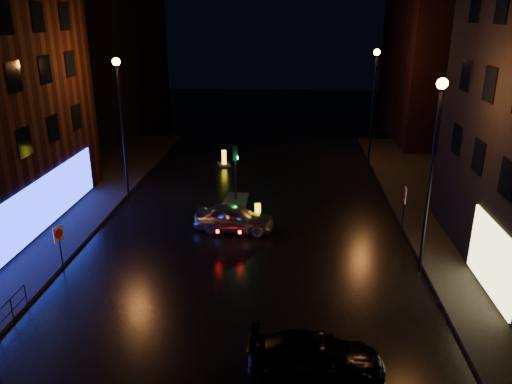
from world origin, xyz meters
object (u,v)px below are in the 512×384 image
bollard_near (258,219)px  traffic_signal (236,193)px  dark_sedan (317,356)px  bollard_far (224,162)px  road_sign_left (59,238)px  road_sign_right (405,199)px  silver_hatchback (234,217)px

bollard_near → traffic_signal: bearing=104.5°
dark_sedan → bollard_near: 12.01m
traffic_signal → bollard_far: size_ratio=2.27×
road_sign_left → dark_sedan: bearing=-5.3°
bollard_near → road_sign_left: size_ratio=0.68×
road_sign_right → bollard_far: bearing=-39.0°
traffic_signal → road_sign_right: bearing=-22.3°
road_sign_left → road_sign_right: bearing=41.9°
road_sign_left → road_sign_right: 16.66m
road_sign_left → bollard_near: bearing=58.4°
dark_sedan → road_sign_right: road_sign_right is taller
bollard_near → dark_sedan: bearing=-88.2°
traffic_signal → dark_sedan: traffic_signal is taller
bollard_far → road_sign_left: size_ratio=0.72×
dark_sedan → road_sign_left: road_sign_left is taller
traffic_signal → dark_sedan: (4.17, -14.95, 0.12)m
dark_sedan → bollard_near: (-2.64, 11.71, -0.38)m
silver_hatchback → road_sign_left: road_sign_left is taller
dark_sedan → bollard_near: dark_sedan is taller
dark_sedan → silver_hatchback: bearing=21.9°
dark_sedan → road_sign_right: size_ratio=1.79×
traffic_signal → silver_hatchback: size_ratio=0.84×
silver_hatchback → dark_sedan: (3.78, -10.75, -0.08)m
dark_sedan → road_sign_left: size_ratio=2.04×
road_sign_left → silver_hatchback: bearing=57.6°
dark_sedan → bollard_far: dark_sedan is taller
silver_hatchback → bollard_far: silver_hatchback is taller
road_sign_left → road_sign_right: road_sign_right is taller
traffic_signal → road_sign_left: size_ratio=1.65×
traffic_signal → bollard_near: traffic_signal is taller
bollard_far → bollard_near: bearing=-89.4°
traffic_signal → road_sign_left: 11.29m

